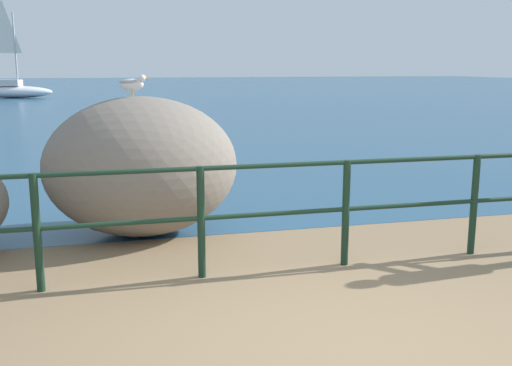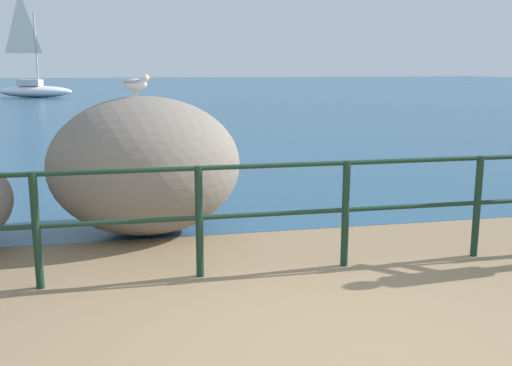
# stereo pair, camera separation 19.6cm
# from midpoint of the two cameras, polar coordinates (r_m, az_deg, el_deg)

# --- Properties ---
(ground_plane) EXTENTS (120.00, 120.00, 0.10)m
(ground_plane) POSITION_cam_midpoint_polar(r_m,az_deg,el_deg) (23.56, -10.89, 6.40)
(ground_plane) COLOR #846B4C
(sea_surface) EXTENTS (120.00, 90.00, 0.01)m
(sea_surface) POSITION_cam_midpoint_polar(r_m,az_deg,el_deg) (51.41, -12.82, 8.94)
(sea_surface) COLOR navy
(sea_surface) RESTS_ON ground_plane
(promenade_railing) EXTENTS (9.76, 0.07, 1.02)m
(promenade_railing) POSITION_cam_midpoint_polar(r_m,az_deg,el_deg) (5.39, 0.89, -2.08)
(promenade_railing) COLOR black
(promenade_railing) RESTS_ON ground_plane
(breakwater_boulder_main) EXTENTS (2.15, 1.76, 1.56)m
(breakwater_boulder_main) POSITION_cam_midpoint_polar(r_m,az_deg,el_deg) (6.72, -11.85, 1.58)
(breakwater_boulder_main) COLOR slate
(breakwater_boulder_main) RESTS_ON ground
(seagull) EXTENTS (0.34, 0.20, 0.23)m
(seagull) POSITION_cam_midpoint_polar(r_m,az_deg,el_deg) (6.63, -12.75, 9.39)
(seagull) COLOR gold
(seagull) RESTS_ON breakwater_boulder_main
(sailboat) EXTENTS (4.59, 2.35, 6.16)m
(sailboat) POSITION_cam_midpoint_polar(r_m,az_deg,el_deg) (37.85, -22.56, 8.68)
(sailboat) COLOR white
(sailboat) RESTS_ON sea_surface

